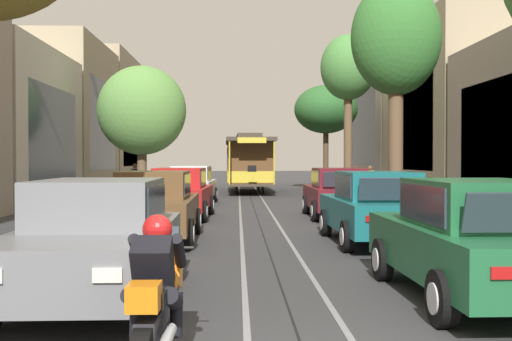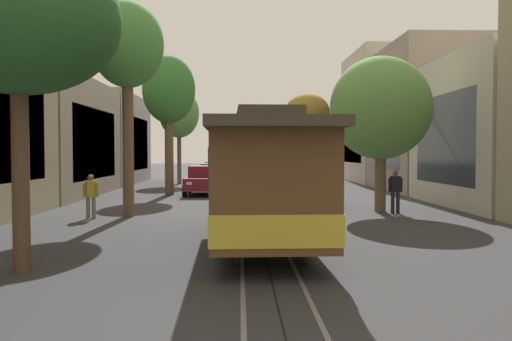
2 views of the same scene
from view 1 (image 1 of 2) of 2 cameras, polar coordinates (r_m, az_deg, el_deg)
ground_plane at (r=23.47m, az=-0.17°, el=-3.51°), size 160.00×160.00×0.00m
trolley_track_rails at (r=26.16m, az=-0.33°, el=-3.04°), size 1.14×55.06×0.01m
building_facade_right at (r=30.11m, az=20.56°, el=5.04°), size 5.59×46.76×9.70m
parked_car_grey_near_left at (r=8.36m, az=-14.30°, el=-6.20°), size 2.03×4.38×1.58m
parked_car_brown_second_left at (r=14.28m, az=-9.33°, el=-3.21°), size 2.02×4.37×1.58m
parked_car_red_mid_left at (r=19.76m, az=-7.02°, el=-2.04°), size 2.10×4.40×1.58m
parked_car_white_fourth_left at (r=25.84m, az=-5.95°, el=-1.33°), size 2.10×4.41×1.58m
parked_car_green_near_right at (r=8.67m, az=19.40°, el=-5.96°), size 2.04×4.38×1.58m
parked_car_teal_second_right at (r=13.93m, az=10.87°, el=-3.32°), size 2.05×4.38×1.58m
parked_car_maroon_mid_right at (r=19.93m, az=7.53°, el=-2.02°), size 2.02×4.37×1.58m
street_tree_kerb_left_second at (r=28.63m, az=-10.40°, el=5.38°), size 3.99×3.37×6.08m
street_tree_kerb_right_second at (r=20.70m, az=12.68°, el=11.42°), size 2.87×2.44×7.56m
street_tree_kerb_right_mid at (r=30.21m, az=8.43°, el=9.08°), size 2.62×2.78×7.78m
street_tree_kerb_right_fourth at (r=39.00m, az=6.41°, el=5.54°), size 3.92×4.21×6.46m
cable_car_trolley at (r=35.86m, az=-0.71°, el=0.70°), size 2.74×9.16×3.28m
motorcycle_with_rider at (r=5.44m, az=-9.15°, el=-11.68°), size 0.56×1.99×1.37m
pedestrian_on_left_pavement at (r=30.76m, az=10.39°, el=-0.82°), size 0.55×0.40×1.56m
pedestrian_on_right_pavement at (r=29.23m, az=-11.02°, el=-0.80°), size 0.55×0.33×1.66m
fire_hydrant at (r=11.40m, az=-18.82°, el=-6.20°), size 0.40×0.22×0.84m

